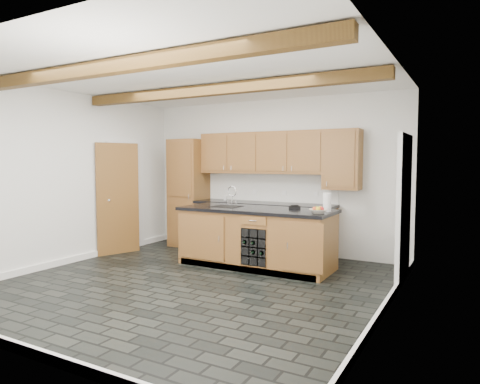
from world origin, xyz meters
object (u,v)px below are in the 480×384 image
object	(u,v)px
island	(256,238)
kitchen_scale	(295,207)
paper_towel	(327,202)
fruit_bowl	(318,211)

from	to	relation	value
island	kitchen_scale	bearing A→B (deg)	25.03
island	kitchen_scale	size ratio (longest dim) A/B	11.84
island	kitchen_scale	distance (m)	0.78
island	paper_towel	xyz separation A→B (m)	(1.11, 0.10, 0.60)
island	fruit_bowl	size ratio (longest dim) A/B	9.69
island	kitchen_scale	world-z (taller)	kitchen_scale
kitchen_scale	paper_towel	bearing A→B (deg)	-36.89
kitchen_scale	paper_towel	world-z (taller)	paper_towel
island	paper_towel	bearing A→B (deg)	5.21
paper_towel	island	bearing A→B (deg)	-174.79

